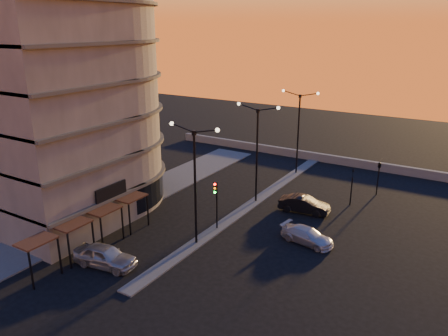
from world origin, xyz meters
TOP-DOWN VIEW (x-y plane):
  - ground at (0.00, 0.00)m, footprint 120.00×120.00m
  - sidewalk_west at (-10.50, 4.00)m, footprint 5.00×40.00m
  - median at (0.00, 10.00)m, footprint 1.20×36.00m
  - parapet at (2.00, 26.00)m, footprint 44.00×0.50m
  - building at (-14.00, 0.03)m, footprint 14.35×17.08m
  - streetlamp_near at (0.00, 0.00)m, footprint 4.32×0.32m
  - streetlamp_mid at (0.00, 10.00)m, footprint 4.32×0.32m
  - streetlamp_far at (0.00, 20.00)m, footprint 4.32×0.32m
  - traffic_light_main at (0.00, 2.87)m, footprint 0.28×0.44m
  - signal_east_a at (8.00, 14.00)m, footprint 0.13×0.16m
  - signal_east_b at (9.50, 18.00)m, footprint 0.42×1.99m
  - car_hatchback at (-3.58, -6.08)m, footprint 4.89×2.56m
  - car_sedan at (4.88, 10.13)m, footprint 4.71×2.11m
  - car_wagon at (7.31, 4.66)m, footprint 4.49×2.41m

SIDE VIEW (x-z plane):
  - ground at x=0.00m, z-range 0.00..0.00m
  - sidewalk_west at x=-10.50m, z-range 0.00..0.12m
  - median at x=0.00m, z-range 0.00..0.12m
  - parapet at x=2.00m, z-range 0.00..1.00m
  - car_wagon at x=7.31m, z-range 0.00..1.24m
  - car_sedan at x=4.88m, z-range 0.00..1.50m
  - car_hatchback at x=-3.58m, z-range 0.00..1.59m
  - signal_east_a at x=8.00m, z-range 0.13..3.73m
  - traffic_light_main at x=0.00m, z-range 0.76..5.01m
  - signal_east_b at x=9.50m, z-range 1.30..4.90m
  - streetlamp_near at x=0.00m, z-range 0.84..10.35m
  - streetlamp_mid at x=0.00m, z-range 0.84..10.35m
  - streetlamp_far at x=0.00m, z-range 0.84..10.35m
  - building at x=-14.00m, z-range -0.59..24.41m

